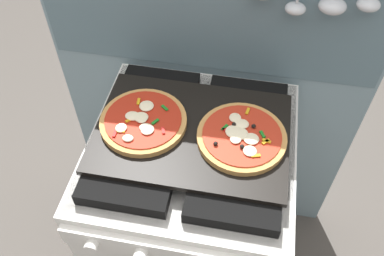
% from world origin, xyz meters
% --- Properties ---
extents(kitchen_backsplash, '(1.10, 0.09, 1.55)m').
position_xyz_m(kitchen_backsplash, '(0.00, 0.33, 0.79)').
color(kitchen_backsplash, '#7A939E').
rests_on(kitchen_backsplash, ground_plane).
extents(stove, '(0.60, 0.64, 0.90)m').
position_xyz_m(stove, '(-0.00, -0.00, 0.45)').
color(stove, white).
rests_on(stove, ground_plane).
extents(baking_tray, '(0.54, 0.38, 0.02)m').
position_xyz_m(baking_tray, '(0.00, 0.00, 0.91)').
color(baking_tray, black).
rests_on(baking_tray, stove).
extents(pizza_left, '(0.25, 0.25, 0.03)m').
position_xyz_m(pizza_left, '(-0.14, -0.00, 0.93)').
color(pizza_left, '#C18947').
rests_on(pizza_left, baking_tray).
extents(pizza_right, '(0.25, 0.25, 0.03)m').
position_xyz_m(pizza_right, '(0.14, -0.01, 0.93)').
color(pizza_right, '#C18947').
rests_on(pizza_right, baking_tray).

